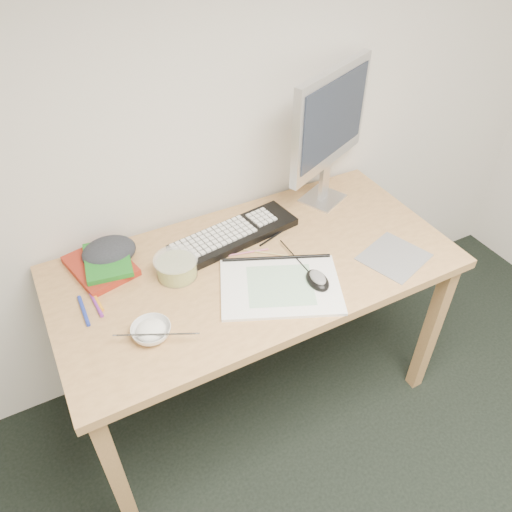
{
  "coord_description": "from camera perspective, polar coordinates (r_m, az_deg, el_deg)",
  "views": [
    {
      "loc": [
        -0.5,
        0.27,
        1.9
      ],
      "look_at": [
        0.08,
        1.38,
        0.83
      ],
      "focal_mm": 35.0,
      "sensor_mm": 36.0,
      "label": 1
    }
  ],
  "objects": [
    {
      "name": "marker_orange",
      "position": [
        1.69,
        -17.86,
        -4.59
      ],
      "size": [
        0.02,
        0.13,
        0.01
      ],
      "primitive_type": "cylinder",
      "rotation": [
        0.0,
        1.57,
        1.66
      ],
      "color": "orange",
      "rests_on": "desk"
    },
    {
      "name": "sketchpad",
      "position": [
        1.65,
        2.8,
        -3.5
      ],
      "size": [
        0.47,
        0.42,
        0.01
      ],
      "primitive_type": "cube",
      "rotation": [
        0.0,
        0.0,
        -0.42
      ],
      "color": "white",
      "rests_on": "desk"
    },
    {
      "name": "fruit_tub",
      "position": [
        1.7,
        -9.07,
        -1.23
      ],
      "size": [
        0.17,
        0.17,
        0.07
      ],
      "primitive_type": "cylinder",
      "rotation": [
        0.0,
        0.0,
        0.16
      ],
      "color": "#D6C64B",
      "rests_on": "desk"
    },
    {
      "name": "rice_bowl",
      "position": [
        1.53,
        -11.87,
        -8.45
      ],
      "size": [
        0.14,
        0.14,
        0.04
      ],
      "primitive_type": "imported",
      "rotation": [
        0.0,
        0.0,
        -0.21
      ],
      "color": "silver",
      "rests_on": "desk"
    },
    {
      "name": "mouse",
      "position": [
        1.66,
        7.07,
        -2.48
      ],
      "size": [
        0.08,
        0.11,
        0.04
      ],
      "primitive_type": "ellipsoid",
      "rotation": [
        0.0,
        0.0,
        -0.09
      ],
      "color": "black",
      "rests_on": "sketchpad"
    },
    {
      "name": "pencil_tan",
      "position": [
        1.78,
        1.14,
        0.36
      ],
      "size": [
        0.13,
        0.11,
        0.01
      ],
      "primitive_type": "cylinder",
      "rotation": [
        0.0,
        1.57,
        -0.7
      ],
      "color": "tan",
      "rests_on": "desk"
    },
    {
      "name": "cloth_lump",
      "position": [
        1.81,
        -16.45,
        0.47
      ],
      "size": [
        0.19,
        0.17,
        0.07
      ],
      "primitive_type": "ellipsoid",
      "rotation": [
        0.0,
        0.0,
        0.33
      ],
      "color": "#2A2E33",
      "rests_on": "desk"
    },
    {
      "name": "book_green",
      "position": [
        1.78,
        -16.61,
        -0.43
      ],
      "size": [
        0.18,
        0.23,
        0.02
      ],
      "primitive_type": "cube",
      "rotation": [
        0.0,
        0.0,
        -0.16
      ],
      "color": "#1B6D1D",
      "rests_on": "book_red"
    },
    {
      "name": "marker_purple",
      "position": [
        1.67,
        -17.83,
        -5.2
      ],
      "size": [
        0.02,
        0.13,
        0.01
      ],
      "primitive_type": "cylinder",
      "rotation": [
        0.0,
        1.57,
        1.63
      ],
      "color": "purple",
      "rests_on": "desk"
    },
    {
      "name": "marker_blue",
      "position": [
        1.66,
        -19.09,
        -5.93
      ],
      "size": [
        0.01,
        0.14,
        0.01
      ],
      "primitive_type": "cylinder",
      "rotation": [
        0.0,
        1.57,
        1.56
      ],
      "color": "#1D30A0",
      "rests_on": "desk"
    },
    {
      "name": "pencil_pink",
      "position": [
        1.78,
        -1.19,
        0.38
      ],
      "size": [
        0.17,
        0.05,
        0.01
      ],
      "primitive_type": "cylinder",
      "rotation": [
        0.0,
        1.57,
        -0.23
      ],
      "color": "#CC6688",
      "rests_on": "desk"
    },
    {
      "name": "desk",
      "position": [
        1.8,
        -0.08,
        -2.83
      ],
      "size": [
        1.4,
        0.7,
        0.75
      ],
      "color": "tan",
      "rests_on": "ground"
    },
    {
      "name": "keyboard",
      "position": [
        1.84,
        -2.49,
        2.43
      ],
      "size": [
        0.5,
        0.22,
        0.03
      ],
      "primitive_type": "cube",
      "rotation": [
        0.0,
        0.0,
        0.14
      ],
      "color": "black",
      "rests_on": "desk"
    },
    {
      "name": "book_red",
      "position": [
        1.8,
        -17.34,
        -1.09
      ],
      "size": [
        0.23,
        0.27,
        0.02
      ],
      "primitive_type": "cube",
      "rotation": [
        0.0,
        0.0,
        0.22
      ],
      "color": "maroon",
      "rests_on": "desk"
    },
    {
      "name": "mousepad",
      "position": [
        1.83,
        15.49,
        -0.1
      ],
      "size": [
        0.26,
        0.25,
        0.0
      ],
      "primitive_type": "cube",
      "rotation": [
        0.0,
        0.0,
        0.32
      ],
      "color": "slate",
      "rests_on": "desk"
    },
    {
      "name": "pencil_black",
      "position": [
        1.87,
        2.51,
        2.54
      ],
      "size": [
        0.19,
        0.07,
        0.01
      ],
      "primitive_type": "cylinder",
      "rotation": [
        0.0,
        1.57,
        0.31
      ],
      "color": "black",
      "rests_on": "desk"
    },
    {
      "name": "chopsticks",
      "position": [
        1.49,
        -11.33,
        -8.79
      ],
      "size": [
        0.22,
        0.12,
        0.02
      ],
      "primitive_type": "cylinder",
      "rotation": [
        0.0,
        1.57,
        -0.45
      ],
      "color": "silver",
      "rests_on": "rice_bowl"
    },
    {
      "name": "monitor",
      "position": [
        1.91,
        8.49,
        14.84
      ],
      "size": [
        0.43,
        0.22,
        0.54
      ],
      "rotation": [
        0.0,
        0.0,
        0.43
      ],
      "color": "silver",
      "rests_on": "desk"
    }
  ]
}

